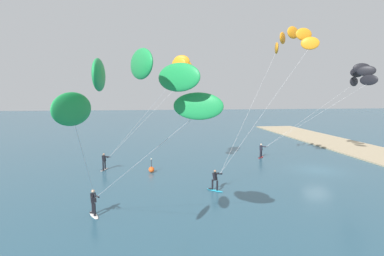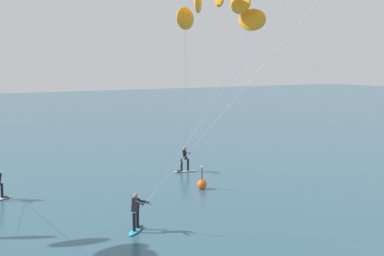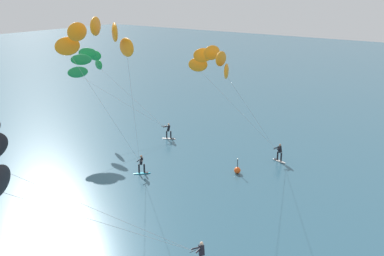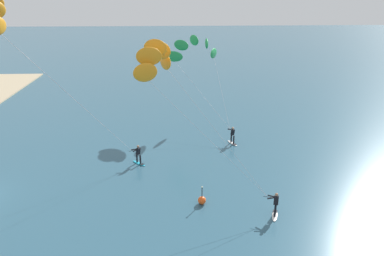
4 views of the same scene
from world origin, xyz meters
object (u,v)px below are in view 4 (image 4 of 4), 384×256
(kitesurfer_far_out, at_px, (162,65))
(marker_buoy, at_px, (202,200))
(kitesurfer_downwind, at_px, (1,22))
(kitesurfer_nearshore, at_px, (195,50))

(kitesurfer_far_out, bearing_deg, marker_buoy, 74.05)
(kitesurfer_downwind, bearing_deg, kitesurfer_nearshore, 140.48)
(kitesurfer_nearshore, height_order, marker_buoy, kitesurfer_nearshore)
(kitesurfer_far_out, distance_m, marker_buoy, 9.56)
(kitesurfer_downwind, bearing_deg, marker_buoy, 78.99)
(kitesurfer_nearshore, relative_size, kitesurfer_downwind, 0.78)
(kitesurfer_downwind, relative_size, marker_buoy, 9.86)
(kitesurfer_nearshore, distance_m, kitesurfer_downwind, 20.83)
(kitesurfer_nearshore, xyz_separation_m, kitesurfer_far_out, (17.43, -2.99, 1.92))
(kitesurfer_downwind, bearing_deg, kitesurfer_far_out, 80.27)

